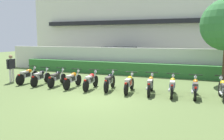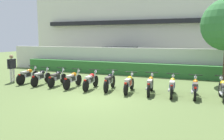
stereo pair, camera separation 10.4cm
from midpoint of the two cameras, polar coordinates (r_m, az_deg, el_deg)
name	(u,v)px [view 1 (the left image)]	position (r m, az deg, el deg)	size (l,w,h in m)	color
ground	(94,100)	(9.86, -4.90, -7.37)	(60.00, 60.00, 0.00)	#566B38
building	(155,26)	(23.28, 10.53, 10.68)	(23.52, 6.50, 7.52)	silver
compound_wall	(138,61)	(16.81, 6.29, 2.26)	(22.34, 0.30, 1.89)	silver
hedge_row	(135,69)	(16.19, 5.66, 0.24)	(17.87, 0.70, 0.88)	#337033
parked_car	(121,58)	(19.10, 2.10, 2.95)	(4.67, 2.46, 1.89)	black
motorcycle_in_row_0	(28,75)	(14.16, -20.42, -1.27)	(0.60, 1.89, 0.97)	black
motorcycle_in_row_1	(41,77)	(13.45, -17.49, -1.66)	(0.60, 1.89, 0.95)	black
motorcycle_in_row_2	(57,78)	(12.94, -13.71, -1.89)	(0.60, 1.85, 0.94)	black
motorcycle_in_row_3	(73,79)	(12.29, -10.00, -2.28)	(0.60, 1.86, 0.95)	black
motorcycle_in_row_4	(91,80)	(11.80, -5.54, -2.60)	(0.60, 1.90, 0.96)	black
motorcycle_in_row_5	(110,81)	(11.53, -0.85, -2.77)	(0.60, 1.91, 0.97)	black
motorcycle_in_row_6	(129,83)	(11.06, 4.00, -3.32)	(0.60, 1.81, 0.95)	black
motorcycle_in_row_7	(150,84)	(10.89, 9.26, -3.53)	(0.60, 1.86, 0.97)	black
motorcycle_in_row_8	(172,86)	(10.73, 14.49, -3.84)	(0.60, 1.84, 0.97)	black
motorcycle_in_row_9	(195,87)	(10.79, 19.69, -4.07)	(0.60, 1.86, 0.95)	black
motorcycle_in_row_10	(223,89)	(10.79, 25.62, -4.30)	(0.60, 1.95, 0.98)	black
inspector_person	(11,66)	(14.82, -23.94, 0.89)	(0.22, 0.66, 1.62)	silver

